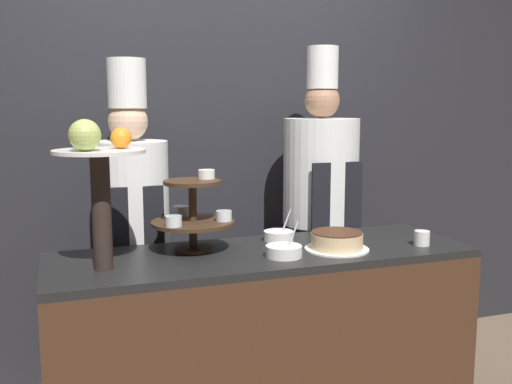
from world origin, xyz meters
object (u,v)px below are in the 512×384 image
serving_bowl_near (284,251)px  chef_center_left (320,202)px  serving_bowl_far (279,236)px  tiered_stand (193,213)px  cup_white (422,238)px  chef_left (131,222)px  fruit_pedestal (97,168)px  cake_round (337,241)px

serving_bowl_near → chef_center_left: size_ratio=0.08×
serving_bowl_near → serving_bowl_far: bearing=72.6°
serving_bowl_far → chef_center_left: 0.52m
tiered_stand → cup_white: tiered_stand is taller
cup_white → chef_left: bearing=152.2°
fruit_pedestal → cake_round: bearing=-1.3°
cake_round → chef_center_left: chef_center_left is taller
fruit_pedestal → serving_bowl_near: size_ratio=3.79×
serving_bowl_near → serving_bowl_far: serving_bowl_near is taller
serving_bowl_near → chef_left: 0.84m
fruit_pedestal → chef_center_left: (1.22, 0.57, -0.29)m
serving_bowl_near → serving_bowl_far: size_ratio=1.04×
chef_left → serving_bowl_far: bearing=-27.9°
fruit_pedestal → chef_center_left: bearing=25.1°
cup_white → chef_left: chef_left is taller
cake_round → serving_bowl_far: (-0.18, 0.25, -0.02)m
serving_bowl_far → fruit_pedestal: bearing=-164.6°
serving_bowl_far → cup_white: bearing=-27.6°
serving_bowl_far → tiered_stand: bearing=-172.4°
serving_bowl_near → chef_center_left: bearing=52.9°
chef_left → serving_bowl_near: bearing=-48.3°
serving_bowl_far → serving_bowl_near: bearing=-107.4°
cake_round → chef_left: chef_left is taller
tiered_stand → serving_bowl_far: (0.43, 0.06, -0.15)m
cake_round → serving_bowl_near: size_ratio=1.85×
cup_white → fruit_pedestal: bearing=176.9°
tiered_stand → chef_center_left: (0.81, 0.40, -0.06)m
fruit_pedestal → cup_white: 1.47m
fruit_pedestal → cake_round: size_ratio=2.05×
chef_left → fruit_pedestal: bearing=-108.3°
cake_round → chef_center_left: size_ratio=0.16×
chef_center_left → cake_round: bearing=-109.2°
serving_bowl_far → chef_center_left: size_ratio=0.08×
fruit_pedestal → cake_round: fruit_pedestal is taller
cake_round → tiered_stand: bearing=162.0°
tiered_stand → fruit_pedestal: size_ratio=0.62×
serving_bowl_near → fruit_pedestal: bearing=176.0°
tiered_stand → cup_white: size_ratio=5.15×
cake_round → serving_bowl_far: serving_bowl_far is taller
chef_left → chef_center_left: 1.03m
serving_bowl_near → tiered_stand: bearing=146.2°
chef_left → chef_center_left: bearing=-0.0°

